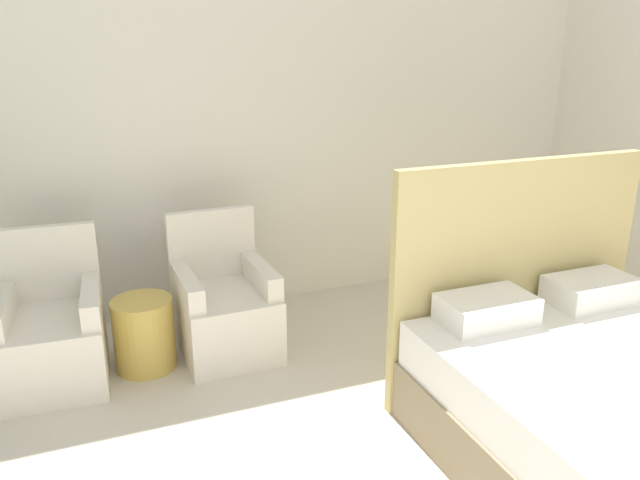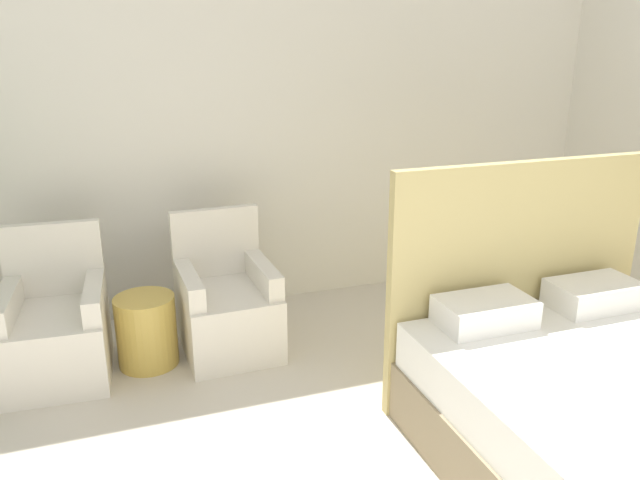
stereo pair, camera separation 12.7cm
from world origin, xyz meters
name	(u,v)px [view 2 (the right image)]	position (x,y,z in m)	size (l,w,h in m)	color
wall_back	(234,109)	(0.00, 4.14, 1.45)	(10.00, 0.06, 2.90)	silver
armchair_near_window_left	(56,334)	(-1.26, 3.41, 0.27)	(0.61, 0.68, 0.87)	silver
armchair_near_window_right	(228,310)	(-0.25, 3.41, 0.27)	(0.59, 0.67, 0.87)	silver
side_table	(147,331)	(-0.75, 3.38, 0.22)	(0.36, 0.36, 0.44)	gold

